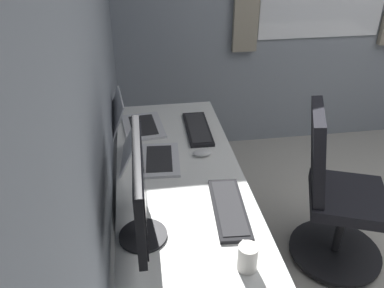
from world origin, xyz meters
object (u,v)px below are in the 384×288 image
keyboard_spare (198,129)px  coffee_mug (247,257)px  laptop_leftmost (147,154)px  drawer_pedestal (178,241)px  office_chair (334,197)px  mouse_main (202,153)px  laptop_left (132,121)px  keyboard_main (229,208)px  monitor_primary (140,189)px

keyboard_spare → coffee_mug: (-1.10, -0.00, 0.04)m
laptop_leftmost → coffee_mug: laptop_leftmost is taller
drawer_pedestal → coffee_mug: coffee_mug is taller
drawer_pedestal → office_chair: 0.94m
laptop_leftmost → mouse_main: bearing=-87.1°
keyboard_spare → office_chair: office_chair is taller
laptop_left → keyboard_spare: bearing=-101.4°
drawer_pedestal → mouse_main: 0.49m
laptop_leftmost → keyboard_spare: 0.45m
keyboard_main → office_chair: (0.34, -0.72, -0.28)m
coffee_mug → office_chair: office_chair is taller
laptop_leftmost → keyboard_main: bearing=-143.5°
keyboard_main → office_chair: size_ratio=0.44×
laptop_leftmost → coffee_mug: 0.86m
laptop_left → mouse_main: size_ratio=3.55×
mouse_main → office_chair: bearing=-99.8°
keyboard_main → keyboard_spare: same height
coffee_mug → office_chair: (0.68, -0.73, -0.33)m
office_chair → keyboard_main: bearing=115.3°
monitor_primary → laptop_leftmost: 0.60m
keyboard_main → coffee_mug: bearing=178.0°
laptop_left → keyboard_spare: (-0.08, -0.39, -0.04)m
laptop_leftmost → office_chair: size_ratio=0.36×
monitor_primary → mouse_main: monitor_primary is taller
laptop_leftmost → laptop_left: laptop_left is taller
coffee_mug → mouse_main: bearing=1.9°
keyboard_main → drawer_pedestal: bearing=41.6°
keyboard_main → mouse_main: bearing=4.7°
monitor_primary → keyboard_main: 0.46m
drawer_pedestal → laptop_leftmost: size_ratio=2.01×
laptop_leftmost → keyboard_main: 0.57m
drawer_pedestal → laptop_left: laptop_left is taller
drawer_pedestal → office_chair: office_chair is taller
drawer_pedestal → office_chair: bearing=-83.6°
drawer_pedestal → monitor_primary: (-0.35, 0.18, 0.63)m
monitor_primary → mouse_main: 0.72m
keyboard_spare → monitor_primary: bearing=157.1°
coffee_mug → office_chair: size_ratio=0.12×
laptop_left → coffee_mug: bearing=-161.4°
drawer_pedestal → monitor_primary: 0.74m
keyboard_spare → office_chair: (-0.42, -0.74, -0.28)m
laptop_leftmost → mouse_main: laptop_leftmost is taller
laptop_leftmost → laptop_left: bearing=10.3°
drawer_pedestal → office_chair: (0.10, -0.93, 0.11)m
laptop_leftmost → keyboard_spare: laptop_leftmost is taller
office_chair → keyboard_spare: bearing=60.1°
laptop_leftmost → laptop_left: 0.39m
laptop_leftmost → laptop_left: size_ratio=0.94×
drawer_pedestal → keyboard_main: keyboard_main is taller
laptop_leftmost → mouse_main: (0.02, -0.30, -0.03)m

